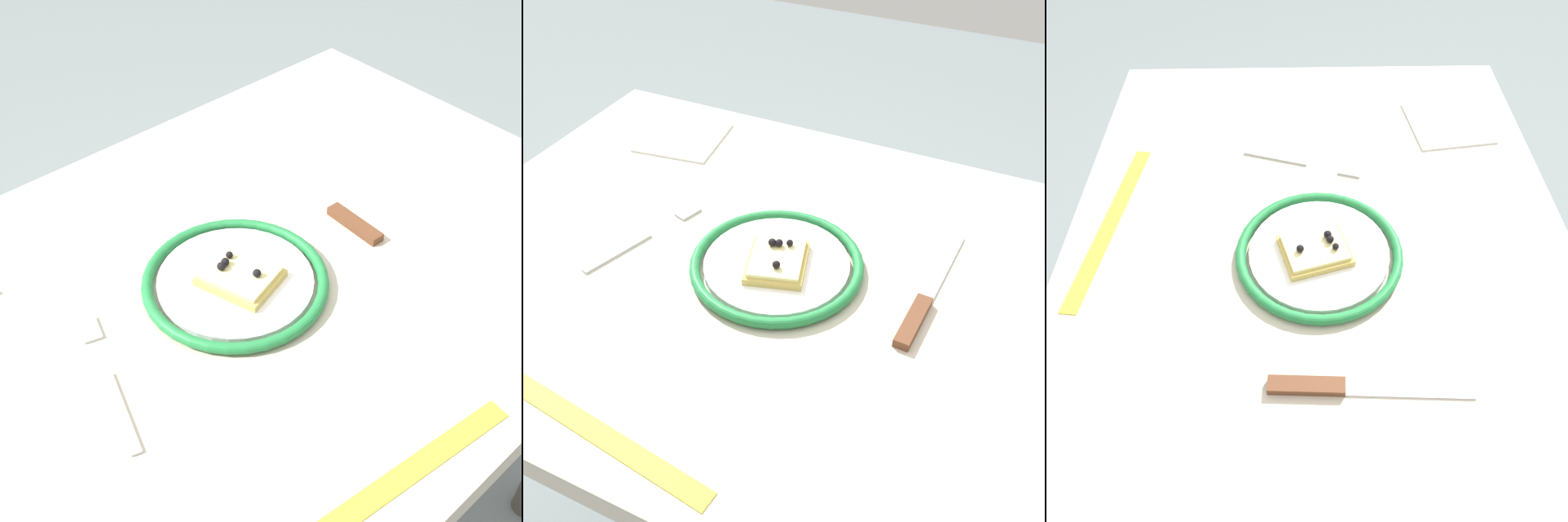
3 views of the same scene
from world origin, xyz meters
TOP-DOWN VIEW (x-y plane):
  - ground_plane at (0.00, 0.00)m, footprint 6.00×6.00m
  - dining_table at (0.00, 0.00)m, footprint 1.05×0.74m
  - plate at (-0.03, -0.00)m, footprint 0.23×0.23m
  - pizza_slice_near at (-0.03, -0.01)m, footprint 0.10×0.11m
  - knife at (0.17, 0.01)m, footprint 0.03×0.24m
  - fork at (-0.23, -0.02)m, footprint 0.08×0.20m
  - measuring_tape at (-0.10, -0.31)m, footprint 0.33×0.06m
  - napkin at (-0.33, 0.24)m, footprint 0.15×0.15m

SIDE VIEW (x-z plane):
  - ground_plane at x=0.00m, z-range 0.00..0.00m
  - dining_table at x=0.00m, z-range 0.28..1.03m
  - measuring_tape at x=-0.10m, z-range 0.74..0.75m
  - fork at x=-0.23m, z-range 0.74..0.75m
  - napkin at x=-0.33m, z-range 0.74..0.75m
  - knife at x=0.17m, z-range 0.74..0.76m
  - plate at x=-0.03m, z-range 0.74..0.76m
  - pizza_slice_near at x=-0.03m, z-range 0.75..0.78m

